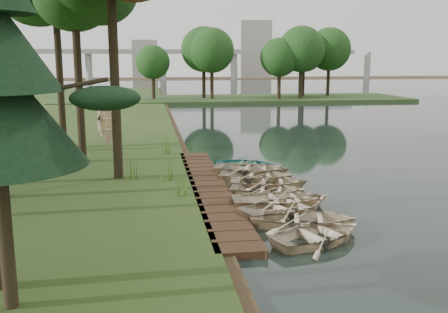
{
  "coord_description": "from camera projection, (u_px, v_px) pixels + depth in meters",
  "views": [
    {
      "loc": [
        -4.18,
        -21.57,
        5.86
      ],
      "look_at": [
        -0.85,
        0.48,
        1.51
      ],
      "focal_mm": 40.0,
      "sensor_mm": 36.0,
      "label": 1
    }
  ],
  "objects": [
    {
      "name": "building_a",
      "position": [
        254.0,
        50.0,
        161.22
      ],
      "size": [
        10.0,
        8.0,
        18.0
      ],
      "primitive_type": "cube",
      "color": "#A5A5A0",
      "rests_on": "ground"
    },
    {
      "name": "rowboat_2",
      "position": [
        286.0,
        205.0,
        18.9
      ],
      "size": [
        4.55,
        3.95,
        0.79
      ],
      "primitive_type": "imported",
      "rotation": [
        0.0,
        0.0,
        1.95
      ],
      "color": "beige",
      "rests_on": "water"
    },
    {
      "name": "reeds_0",
      "position": [
        181.0,
        184.0,
        20.73
      ],
      "size": [
        0.6,
        0.6,
        0.89
      ],
      "primitive_type": "cone",
      "color": "#3F661E",
      "rests_on": "bank"
    },
    {
      "name": "boardwalk",
      "position": [
        209.0,
        189.0,
        22.41
      ],
      "size": [
        1.6,
        16.0,
        0.3
      ],
      "primitive_type": "cube",
      "color": "#392416",
      "rests_on": "ground"
    },
    {
      "name": "rowboat_3",
      "position": [
        280.0,
        197.0,
        19.87
      ],
      "size": [
        3.96,
        2.86,
        0.81
      ],
      "primitive_type": "imported",
      "rotation": [
        0.0,
        0.0,
        1.55
      ],
      "color": "beige",
      "rests_on": "water"
    },
    {
      "name": "ground",
      "position": [
        244.0,
        191.0,
        22.67
      ],
      "size": [
        300.0,
        300.0,
        0.0
      ],
      "primitive_type": "plane",
      "color": "#3D2F1D"
    },
    {
      "name": "rowboat_6",
      "position": [
        256.0,
        174.0,
        24.03
      ],
      "size": [
        4.18,
        3.45,
        0.75
      ],
      "primitive_type": "imported",
      "rotation": [
        0.0,
        0.0,
        1.3
      ],
      "color": "beige",
      "rests_on": "water"
    },
    {
      "name": "peninsula",
      "position": [
        233.0,
        99.0,
        72.33
      ],
      "size": [
        50.0,
        14.0,
        0.45
      ],
      "primitive_type": "cube",
      "color": "#2E4820",
      "rests_on": "ground"
    },
    {
      "name": "rowboat_8",
      "position": [
        245.0,
        162.0,
        26.99
      ],
      "size": [
        3.79,
        3.22,
        0.67
      ],
      "primitive_type": "imported",
      "rotation": [
        0.0,
        0.0,
        1.24
      ],
      "color": "#2F8375",
      "rests_on": "water"
    },
    {
      "name": "rowboat_4",
      "position": [
        267.0,
        188.0,
        21.59
      ],
      "size": [
        3.86,
        3.25,
        0.68
      ],
      "primitive_type": "imported",
      "rotation": [
        0.0,
        0.0,
        1.26
      ],
      "color": "beige",
      "rests_on": "water"
    },
    {
      "name": "rowboat_0",
      "position": [
        319.0,
        232.0,
        16.03
      ],
      "size": [
        4.0,
        3.46,
        0.69
      ],
      "primitive_type": "imported",
      "rotation": [
        0.0,
        0.0,
        1.95
      ],
      "color": "beige",
      "rests_on": "water"
    },
    {
      "name": "reeds_2",
      "position": [
        132.0,
        169.0,
        23.45
      ],
      "size": [
        0.6,
        0.6,
        1.0
      ],
      "primitive_type": "cone",
      "color": "#3F661E",
      "rests_on": "bank"
    },
    {
      "name": "far_trees",
      "position": [
        210.0,
        55.0,
        70.65
      ],
      "size": [
        45.6,
        5.6,
        8.8
      ],
      "color": "black",
      "rests_on": "peninsula"
    },
    {
      "name": "reeds_1",
      "position": [
        167.0,
        169.0,
        23.24
      ],
      "size": [
        0.6,
        0.6,
        1.04
      ],
      "primitive_type": "cone",
      "color": "#3F661E",
      "rests_on": "bank"
    },
    {
      "name": "bridge",
      "position": [
        207.0,
        55.0,
        139.58
      ],
      "size": [
        95.9,
        4.0,
        8.6
      ],
      "color": "#A5A5A0",
      "rests_on": "ground"
    },
    {
      "name": "building_b",
      "position": [
        145.0,
        59.0,
        161.52
      ],
      "size": [
        8.0,
        8.0,
        12.0
      ],
      "primitive_type": "cube",
      "color": "#A5A5A0",
      "rests_on": "ground"
    },
    {
      "name": "stored_rowboat",
      "position": [
        108.0,
        141.0,
        32.5
      ],
      "size": [
        3.88,
        3.73,
        0.66
      ],
      "primitive_type": "imported",
      "rotation": [
        3.14,
        0.0,
        0.91
      ],
      "color": "beige",
      "rests_on": "bank"
    },
    {
      "name": "rowboat_1",
      "position": [
        303.0,
        217.0,
        17.52
      ],
      "size": [
        4.26,
        3.51,
        0.77
      ],
      "primitive_type": "imported",
      "rotation": [
        0.0,
        0.0,
        1.31
      ],
      "color": "beige",
      "rests_on": "water"
    },
    {
      "name": "reeds_3",
      "position": [
        165.0,
        145.0,
        29.69
      ],
      "size": [
        0.6,
        0.6,
        1.09
      ],
      "primitive_type": "cone",
      "color": "#3F661E",
      "rests_on": "bank"
    },
    {
      "name": "rowboat_7",
      "position": [
        251.0,
        167.0,
        25.43
      ],
      "size": [
        4.58,
        3.89,
        0.8
      ],
      "primitive_type": "imported",
      "rotation": [
        0.0,
        0.0,
        1.24
      ],
      "color": "beige",
      "rests_on": "water"
    },
    {
      "name": "rowboat_5",
      "position": [
        269.0,
        180.0,
        22.81
      ],
      "size": [
        3.98,
        3.17,
        0.74
      ],
      "primitive_type": "imported",
      "rotation": [
        0.0,
        0.0,
        1.38
      ],
      "color": "beige",
      "rests_on": "water"
    }
  ]
}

